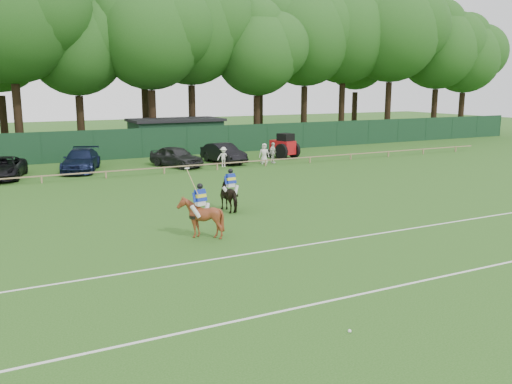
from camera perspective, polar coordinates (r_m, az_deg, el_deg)
ground at (r=21.63m, az=2.45°, el=-5.14°), size 160.00×160.00×0.00m
horse_dark at (r=26.51m, az=-2.68°, el=-0.39°), size 0.98×1.86×1.51m
horse_chestnut at (r=21.95m, az=-5.86°, el=-2.66°), size 1.62×1.75×1.69m
suv_black at (r=39.34m, az=-25.07°, el=2.30°), size 3.47×5.50×1.42m
sedan_navy at (r=40.72m, az=-17.94°, el=3.20°), size 3.83×5.86×1.58m
hatch_grey at (r=41.31m, az=-8.39°, el=3.71°), size 3.50×4.93×1.56m
estate_black at (r=43.02m, az=-3.44°, el=4.10°), size 2.29×4.86×1.54m
spectator_left at (r=41.00m, az=-3.44°, el=3.71°), size 1.07×0.76×1.49m
spectator_mid at (r=42.78m, az=1.78°, el=4.14°), size 1.03×0.84×1.64m
spectator_right at (r=42.29m, az=0.86°, el=4.05°), size 0.94×0.80×1.62m
rider_dark at (r=26.37m, az=-2.68°, el=1.09°), size 0.94×0.41×1.41m
rider_chestnut at (r=21.77m, az=-5.89°, el=-0.74°), size 0.96×0.53×2.05m
polo_ball at (r=14.16m, az=9.83°, el=-14.22°), size 0.09×0.09×0.09m
pitch_lines at (r=18.81m, az=7.77°, el=-7.75°), size 60.00×5.10×0.01m
pitch_rail at (r=37.89m, az=-11.09°, el=2.44°), size 62.10×0.10×0.50m
perimeter_fence at (r=46.45m, az=-14.25°, el=4.90°), size 92.08×0.08×2.50m
utility_shed at (r=50.92m, az=-8.42°, el=5.97°), size 8.40×4.40×3.04m
tree_row at (r=54.78m, az=-14.05°, el=4.50°), size 96.00×12.00×21.00m
tractor at (r=45.82m, az=2.94°, el=4.82°), size 2.23×2.82×2.09m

